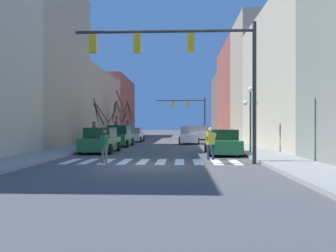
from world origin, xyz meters
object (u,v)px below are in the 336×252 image
at_px(traffic_signal_near, 187,57).
at_px(car_parked_left_near, 189,135).
at_px(car_parked_right_far, 134,135).
at_px(car_parked_right_mid, 101,141).
at_px(pedestrian_near_right_corner, 104,144).
at_px(car_at_intersection, 119,136).
at_px(street_tree_right_mid, 115,123).
at_px(street_tree_right_near, 127,121).
at_px(street_tree_left_near, 117,119).
at_px(street_lamp_right_corner, 250,105).
at_px(car_parked_left_far, 201,133).
at_px(pedestrian_on_left_sidewalk, 211,141).
at_px(car_parked_right_near, 222,143).
at_px(street_tree_left_mid, 96,124).
at_px(traffic_signal_far, 190,109).

distance_m(traffic_signal_near, car_parked_left_near, 17.61).
relative_size(car_parked_right_far, car_parked_right_mid, 1.08).
relative_size(car_parked_left_near, pedestrian_near_right_corner, 2.90).
bearing_deg(car_at_intersection, car_parked_left_near, -54.56).
xyz_separation_m(pedestrian_near_right_corner, street_tree_right_mid, (-4.53, 24.36, 1.17)).
bearing_deg(street_tree_right_near, car_parked_right_mid, -84.16).
distance_m(traffic_signal_near, car_parked_right_mid, 9.29).
distance_m(traffic_signal_near, car_at_intersection, 14.57).
xyz_separation_m(car_parked_right_far, pedestrian_near_right_corner, (1.75, -21.10, 0.20)).
height_order(street_tree_right_mid, street_tree_left_near, street_tree_left_near).
distance_m(street_lamp_right_corner, car_parked_left_far, 20.94).
height_order(pedestrian_near_right_corner, street_tree_right_near, street_tree_right_near).
distance_m(car_parked_right_far, street_tree_right_near, 12.44).
bearing_deg(car_parked_left_far, street_tree_right_mid, 100.67).
bearing_deg(car_parked_left_far, pedestrian_on_left_sidewalk, 177.71).
bearing_deg(car_parked_right_far, pedestrian_near_right_corner, -175.26).
xyz_separation_m(street_tree_right_mid, street_tree_left_near, (0.54, -1.11, 0.49)).
height_order(car_parked_left_far, street_tree_right_near, street_tree_right_near).
xyz_separation_m(traffic_signal_near, street_lamp_right_corner, (4.07, 5.38, -1.92)).
relative_size(car_at_intersection, car_parked_right_near, 1.00).
distance_m(car_parked_left_far, street_tree_left_mid, 16.45).
height_order(street_lamp_right_corner, car_parked_right_mid, street_lamp_right_corner).
bearing_deg(car_parked_right_far, car_parked_left_far, -56.12).
bearing_deg(traffic_signal_far, car_parked_right_mid, -103.91).
relative_size(car_at_intersection, street_tree_left_mid, 1.17).
bearing_deg(street_tree_left_near, traffic_signal_near, -71.21).
xyz_separation_m(car_at_intersection, street_tree_right_near, (-2.71, 20.08, 1.69)).
bearing_deg(street_lamp_right_corner, pedestrian_near_right_corner, -144.66).
distance_m(street_tree_right_mid, street_tree_left_near, 1.33).
height_order(car_parked_right_far, street_tree_right_near, street_tree_right_near).
bearing_deg(street_tree_left_near, car_parked_right_far, -43.90).
bearing_deg(car_parked_right_far, street_tree_left_near, 46.10).
xyz_separation_m(car_parked_left_far, car_parked_left_near, (-1.80, -9.01, -0.03)).
bearing_deg(car_parked_right_near, street_lamp_right_corner, -77.15).
relative_size(car_parked_right_mid, street_tree_right_near, 0.80).
xyz_separation_m(traffic_signal_near, car_parked_right_near, (2.26, 4.97, -4.24)).
relative_size(street_tree_left_mid, street_tree_right_mid, 0.92).
xyz_separation_m(car_parked_right_mid, street_tree_left_near, (-2.23, 16.91, 1.82)).
bearing_deg(traffic_signal_far, car_parked_right_far, -119.14).
xyz_separation_m(car_parked_right_near, street_tree_left_near, (-10.09, 18.05, 1.86)).
xyz_separation_m(pedestrian_on_left_sidewalk, street_tree_left_mid, (-9.02, 11.37, 0.89)).
distance_m(car_parked_left_far, street_tree_right_mid, 10.86).
bearing_deg(car_at_intersection, car_parked_right_near, -134.77).
bearing_deg(traffic_signal_near, car_parked_left_far, 85.12).
distance_m(traffic_signal_far, pedestrian_on_left_sidewalk, 31.10).
bearing_deg(car_parked_left_near, car_at_intersection, 125.44).
distance_m(traffic_signal_far, street_lamp_right_corner, 27.48).
distance_m(street_lamp_right_corner, pedestrian_near_right_corner, 9.93).
bearing_deg(street_lamp_right_corner, car_parked_right_near, -167.15).
bearing_deg(car_parked_right_mid, car_at_intersection, 0.25).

